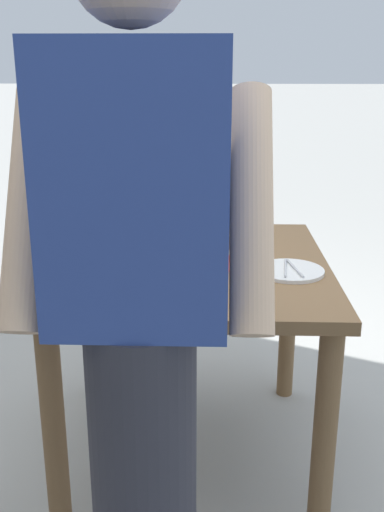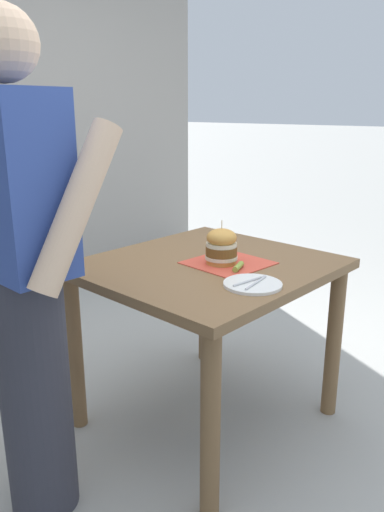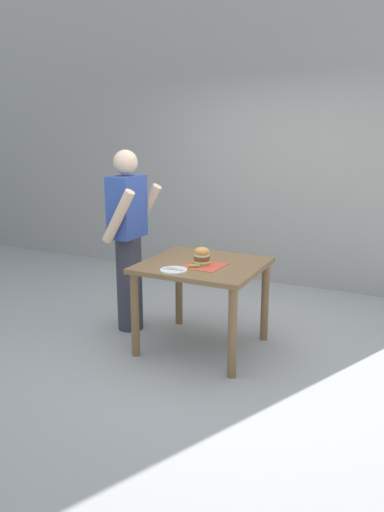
# 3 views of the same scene
# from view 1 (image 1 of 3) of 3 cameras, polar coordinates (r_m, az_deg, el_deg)

# --- Properties ---
(ground_plane) EXTENTS (80.00, 80.00, 0.00)m
(ground_plane) POSITION_cam_1_polar(r_m,az_deg,el_deg) (2.40, 0.08, -18.10)
(ground_plane) COLOR #9E9E99
(patio_table) EXTENTS (0.91, 0.99, 0.77)m
(patio_table) POSITION_cam_1_polar(r_m,az_deg,el_deg) (2.09, 0.09, -3.80)
(patio_table) COLOR brown
(patio_table) RESTS_ON ground
(serving_paper) EXTENTS (0.32, 0.32, 0.00)m
(serving_paper) POSITION_cam_1_polar(r_m,az_deg,el_deg) (2.09, 2.15, -0.01)
(serving_paper) COLOR #D64C38
(serving_paper) RESTS_ON patio_table
(sandwich) EXTENTS (0.14, 0.14, 0.19)m
(sandwich) POSITION_cam_1_polar(r_m,az_deg,el_deg) (2.04, 1.75, 1.78)
(sandwich) COLOR gold
(sandwich) RESTS_ON serving_paper
(pickle_spear) EXTENTS (0.06, 0.09, 0.02)m
(pickle_spear) POSITION_cam_1_polar(r_m,az_deg,el_deg) (2.04, 4.70, -0.08)
(pickle_spear) COLOR #8EA83D
(pickle_spear) RESTS_ON serving_paper
(side_plate_with_forks) EXTENTS (0.22, 0.22, 0.02)m
(side_plate_with_forks) POSITION_cam_1_polar(r_m,az_deg,el_deg) (1.96, 9.31, -1.39)
(side_plate_with_forks) COLOR white
(side_plate_with_forks) RESTS_ON patio_table
(diner_across_table) EXTENTS (0.55, 0.35, 1.69)m
(diner_across_table) POSITION_cam_1_polar(r_m,az_deg,el_deg) (1.27, -4.99, -6.81)
(diner_across_table) COLOR #33333D
(diner_across_table) RESTS_ON ground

